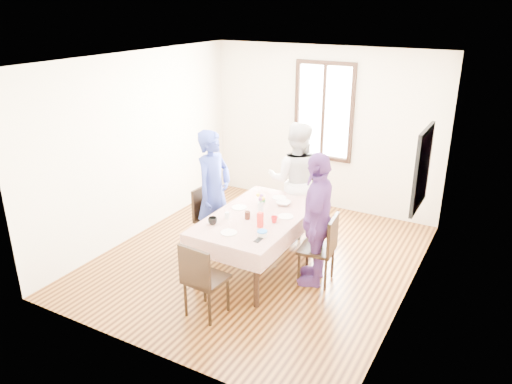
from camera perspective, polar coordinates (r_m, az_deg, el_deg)
ground at (r=6.92m, az=0.28°, el=-7.68°), size 4.50×4.50×0.00m
back_wall at (r=8.34m, az=7.80°, el=7.22°), size 4.00×0.00×4.00m
right_wall at (r=5.75m, az=18.09°, el=-0.19°), size 0.00×4.50×4.50m
window_frame at (r=8.26m, az=7.86°, el=9.21°), size 1.02×0.06×1.62m
window_pane at (r=8.26m, az=7.88°, el=9.22°), size 0.90×0.02×1.50m
art_poster at (r=5.96m, az=18.71°, el=2.56°), size 0.04×0.76×0.96m
dining_table at (r=6.53m, az=0.21°, el=-5.79°), size 0.97×1.74×0.75m
tablecloth at (r=6.37m, az=0.22°, el=-2.74°), size 1.09×1.86×0.01m
chair_left at (r=7.01m, az=-4.97°, el=-3.19°), size 0.44×0.44×0.91m
chair_right at (r=6.24m, az=7.04°, el=-6.54°), size 0.46×0.46×0.91m
chair_far at (r=7.48m, az=4.64°, el=-1.57°), size 0.46×0.46×0.91m
chair_near at (r=5.61m, az=-5.78°, el=-9.92°), size 0.45×0.45×0.91m
person_left at (r=6.83m, az=-4.93°, el=-0.01°), size 0.45×0.66×1.75m
person_far at (r=7.31m, az=4.67°, el=1.41°), size 1.01×0.89×1.75m
person_right at (r=6.07m, az=7.02°, el=-3.16°), size 0.64×1.07×1.71m
mug_black at (r=6.12m, az=-5.04°, el=-3.35°), size 0.15×0.15×0.09m
mug_flag at (r=6.15m, az=2.12°, el=-3.20°), size 0.12×0.12×0.08m
mug_green at (r=6.73m, az=0.70°, el=-1.02°), size 0.09×0.09×0.07m
serving_bowl at (r=6.69m, az=3.20°, el=-1.30°), size 0.23×0.23×0.05m
juice_carton at (r=6.00m, az=0.49°, el=-3.25°), size 0.06×0.06×0.19m
butter_tub at (r=5.80m, az=0.72°, el=-4.87°), size 0.12×0.12×0.06m
jam_jar at (r=6.24m, az=-0.98°, el=-2.71°), size 0.07×0.07×0.10m
drinking_glass at (r=6.26m, az=-3.37°, el=-2.72°), size 0.06×0.06×0.09m
smartphone at (r=5.72m, az=0.27°, el=-5.57°), size 0.06×0.13×0.01m
flower_vase at (r=6.40m, az=0.53°, el=-1.83°), size 0.08×0.08×0.15m
plate_left at (r=6.59m, az=-1.94°, el=-1.80°), size 0.20×0.20×0.01m
plate_right at (r=6.33m, az=3.46°, el=-2.84°), size 0.20×0.20×0.01m
plate_far at (r=6.92m, az=2.71°, el=-0.66°), size 0.20×0.20×0.01m
plate_near at (r=5.90m, az=-3.17°, el=-4.70°), size 0.20×0.20×0.01m
butter_lid at (r=5.79m, az=0.72°, el=-4.56°), size 0.12×0.12×0.01m
flower_bunch at (r=6.35m, az=0.53°, el=-0.79°), size 0.09×0.09×0.10m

